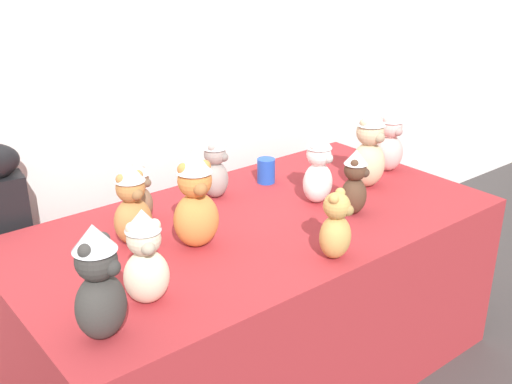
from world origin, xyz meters
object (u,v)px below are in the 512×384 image
Objects in this scene: teddy_bear_ginger at (196,200)px; party_cup_blue at (266,171)px; teddy_bear_blush at (390,140)px; teddy_bear_caramel at (132,205)px; teddy_bear_charcoal at (99,283)px; teddy_bear_sand at (369,148)px; teddy_bear_cocoa at (355,183)px; teddy_bear_honey at (336,227)px; teddy_bear_mocha at (139,192)px; teddy_bear_cream at (145,258)px; display_table at (256,298)px; teddy_bear_ash at (215,167)px; teddy_bear_snow at (318,168)px.

party_cup_blue is at bearing 41.92° from teddy_bear_ginger.
teddy_bear_blush is 0.99× the size of teddy_bear_caramel.
teddy_bear_sand is at bearing -16.84° from teddy_bear_charcoal.
teddy_bear_sand is (0.26, 0.16, 0.04)m from teddy_bear_cocoa.
teddy_bear_cocoa is 0.86m from teddy_bear_caramel.
teddy_bear_honey is (-0.58, -0.37, -0.06)m from teddy_bear_sand.
teddy_bear_mocha is 1.00× the size of teddy_bear_honey.
teddy_bear_cream is 1.24× the size of teddy_bear_honey.
teddy_bear_blush is 1.46m from teddy_bear_cream.
teddy_bear_mocha is at bearing 24.63° from teddy_bear_charcoal.
teddy_bear_blush reaches higher than teddy_bear_honey.
display_table is 0.60m from teddy_bear_ginger.
teddy_bear_sand is 1.45× the size of teddy_bear_mocha.
teddy_bear_charcoal is (-1.13, -0.13, 0.04)m from teddy_bear_cocoa.
teddy_bear_caramel is 0.50m from teddy_bear_ash.
teddy_bear_cocoa is 0.87× the size of teddy_bear_blush.
party_cup_blue is (-0.03, 0.30, -0.09)m from teddy_bear_snow.
teddy_bear_mocha is 0.80× the size of teddy_bear_cream.
teddy_bear_charcoal is (-1.39, -0.29, -0.01)m from teddy_bear_sand.
teddy_bear_caramel reaches higher than teddy_bear_cream.
teddy_bear_honey is at bearing -93.77° from teddy_bear_mocha.
teddy_bear_snow reaches higher than teddy_bear_cocoa.
teddy_bear_ginger reaches higher than teddy_bear_snow.
teddy_bear_blush is at bearing -23.97° from party_cup_blue.
teddy_bear_caramel is at bearing -168.04° from party_cup_blue.
teddy_bear_blush is 0.24m from teddy_bear_sand.
teddy_bear_blush is 2.76× the size of party_cup_blue.
teddy_bear_honey is at bearing -35.46° from teddy_bear_ginger.
teddy_bear_mocha is 0.74m from teddy_bear_charcoal.
teddy_bear_snow is at bearing 28.13° from teddy_bear_honey.
teddy_bear_blush is (0.52, 0.06, 0.00)m from teddy_bear_snow.
party_cup_blue is at bearing -33.18° from teddy_bear_ash.
teddy_bear_ginger is at bearing -151.58° from party_cup_blue.
teddy_bear_charcoal reaches higher than teddy_bear_cocoa.
teddy_bear_cocoa is 1.08× the size of teddy_bear_mocha.
teddy_bear_cream reaches higher than teddy_bear_blush.
teddy_bear_blush is 0.91m from teddy_bear_honey.
teddy_bear_mocha is at bearing -179.52° from party_cup_blue.
teddy_bear_blush reaches higher than teddy_bear_cocoa.
teddy_bear_charcoal is (-0.18, -0.08, 0.02)m from teddy_bear_cream.
teddy_bear_ginger is 1.18× the size of teddy_bear_blush.
teddy_bear_cream is (-1.21, -0.21, -0.03)m from teddy_bear_sand.
teddy_bear_charcoal is at bearing -150.95° from party_cup_blue.
teddy_bear_snow is (0.31, -0.02, 0.50)m from display_table.
teddy_bear_sand is 0.69m from teddy_bear_honey.
teddy_bear_snow is at bearing -56.86° from teddy_bear_mocha.
teddy_bear_sand reaches higher than teddy_bear_snow.
teddy_bear_ash is at bearing 119.29° from teddy_bear_snow.
party_cup_blue is at bearing 44.71° from teddy_bear_cream.
teddy_bear_mocha is 0.80× the size of teddy_bear_caramel.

